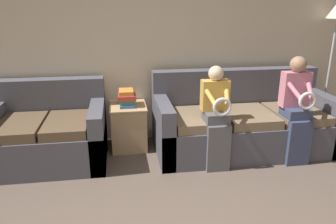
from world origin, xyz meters
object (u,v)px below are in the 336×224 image
(child_left_seated, at_px, (217,114))
(child_right_seated, at_px, (297,106))
(couch_side, at_px, (48,134))
(side_shelf, at_px, (129,126))
(couch_main, at_px, (242,123))
(book_stack, at_px, (127,98))

(child_left_seated, xyz_separation_m, child_right_seated, (0.95, 0.01, 0.04))
(child_left_seated, relative_size, child_right_seated, 0.93)
(couch_side, relative_size, child_right_seated, 1.08)
(child_left_seated, bearing_deg, side_shelf, 144.93)
(couch_main, bearing_deg, couch_side, 179.46)
(couch_side, height_order, child_left_seated, child_left_seated)
(couch_side, distance_m, child_right_seated, 2.91)
(child_left_seated, height_order, child_right_seated, child_right_seated)
(couch_side, xyz_separation_m, child_right_seated, (2.85, -0.44, 0.35))
(child_left_seated, xyz_separation_m, book_stack, (-0.96, 0.67, 0.03))
(child_left_seated, xyz_separation_m, side_shelf, (-0.95, 0.67, -0.34))
(child_right_seated, relative_size, side_shelf, 2.16)
(couch_main, bearing_deg, child_right_seated, -41.00)
(couch_side, xyz_separation_m, child_left_seated, (1.90, -0.44, 0.31))
(book_stack, bearing_deg, child_right_seated, -19.02)
(side_shelf, bearing_deg, child_left_seated, -35.07)
(couch_side, height_order, side_shelf, couch_side)
(couch_main, relative_size, child_right_seated, 1.80)
(couch_side, relative_size, book_stack, 4.28)
(couch_main, bearing_deg, book_stack, 170.31)
(book_stack, bearing_deg, couch_main, -9.69)
(side_shelf, bearing_deg, child_right_seated, -19.13)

